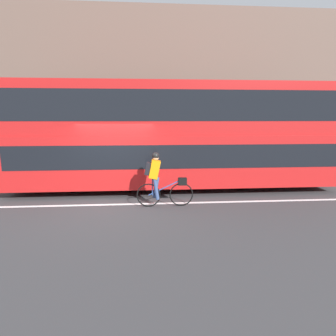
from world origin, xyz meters
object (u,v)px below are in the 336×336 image
object	(u,v)px
bus	(174,133)
trash_bin	(74,163)
street_sign_post	(163,142)
cyclist_on_bike	(159,178)

from	to	relation	value
bus	trash_bin	distance (m)	5.42
bus	trash_bin	world-z (taller)	bus
bus	street_sign_post	xyz separation A→B (m)	(-0.25, 2.63, -0.60)
cyclist_on_bike	street_sign_post	size ratio (longest dim) A/B	0.67
bus	street_sign_post	bearing A→B (deg)	95.39
trash_bin	cyclist_on_bike	bearing A→B (deg)	-51.45
cyclist_on_bike	trash_bin	xyz separation A→B (m)	(-3.83, 4.81, -0.30)
cyclist_on_bike	trash_bin	size ratio (longest dim) A/B	1.76
trash_bin	street_sign_post	distance (m)	4.33
street_sign_post	cyclist_on_bike	bearing A→B (deg)	-94.71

